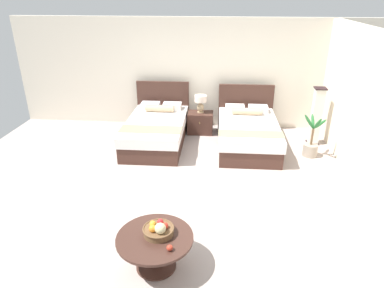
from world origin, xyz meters
name	(u,v)px	position (x,y,z in m)	size (l,w,h in m)	color
ground_plane	(195,187)	(0.00, 0.00, -0.01)	(9.31, 9.79, 0.02)	#AC9C94
wall_back	(205,74)	(0.00, 3.10, 1.30)	(9.31, 0.12, 2.60)	beige
wall_side_right	(370,114)	(2.86, 0.40, 1.30)	(0.12, 5.39, 2.60)	beige
bed_near_window	(157,129)	(-1.01, 1.85, 0.31)	(1.28, 2.22, 1.15)	#40261E
bed_near_corner	(248,132)	(1.01, 1.84, 0.31)	(1.31, 2.16, 1.12)	#40261E
nightstand	(200,123)	(-0.07, 2.51, 0.25)	(0.59, 0.45, 0.50)	#40261E
table_lamp	(201,102)	(-0.07, 2.53, 0.77)	(0.29, 0.29, 0.41)	tan
coffee_table	(155,244)	(-0.33, -1.95, 0.35)	(0.93, 0.93, 0.46)	#40261E
fruit_bowl	(159,230)	(-0.29, -1.90, 0.53)	(0.38, 0.38, 0.21)	brown
loose_apple	(170,248)	(-0.11, -2.16, 0.49)	(0.07, 0.07, 0.07)	#B93523
floor_lamp_corner	(316,116)	(2.48, 2.10, 0.64)	(0.25, 0.25, 1.28)	black
potted_palm	(311,145)	(2.28, 1.44, 0.24)	(0.47, 0.53, 0.93)	gray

